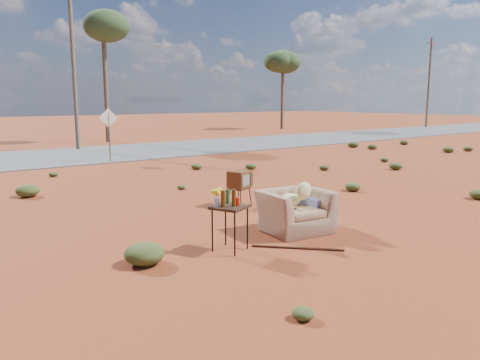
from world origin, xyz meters
TOP-DOWN VIEW (x-y plane):
  - ground at (0.00, 0.00)m, footprint 140.00×140.00m
  - highway at (0.00, 15.00)m, footprint 140.00×7.00m
  - armchair at (0.44, -0.17)m, footprint 1.57×0.97m
  - tv_unit at (0.85, 2.26)m, footprint 0.65×0.59m
  - side_table at (-1.40, -0.35)m, footprint 0.72×0.72m
  - rusty_bar at (-0.39, -1.01)m, footprint 1.12×1.18m
  - road_sign at (1.50, 12.00)m, footprint 0.78×0.06m
  - eucalyptus_center at (5.00, 21.00)m, footprint 3.20×3.20m
  - eucalyptus_right at (22.00, 24.00)m, footprint 3.20×3.20m
  - utility_pole_center at (2.00, 17.50)m, footprint 1.40×0.20m
  - utility_pole_east at (34.00, 17.50)m, footprint 1.40×0.20m
  - scrub_patch at (-0.82, 4.41)m, footprint 17.49×8.07m

SIDE VIEW (x-z plane):
  - ground at x=0.00m, z-range 0.00..0.00m
  - highway at x=0.00m, z-range 0.00..0.04m
  - rusty_bar at x=-0.39m, z-range 0.00..0.04m
  - scrub_patch at x=-0.82m, z-range -0.03..0.30m
  - armchair at x=0.44m, z-range -0.04..1.05m
  - tv_unit at x=0.85m, z-range 0.21..1.07m
  - side_table at x=-1.40m, z-range 0.26..1.36m
  - road_sign at x=1.50m, z-range 0.41..2.60m
  - utility_pole_center at x=2.00m, z-range 0.15..8.15m
  - utility_pole_east at x=34.00m, z-range 0.15..8.15m
  - eucalyptus_right at x=22.00m, z-range 2.39..9.49m
  - eucalyptus_center at x=5.00m, z-range 2.63..10.23m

